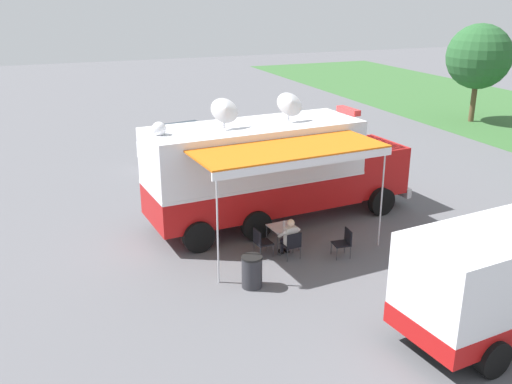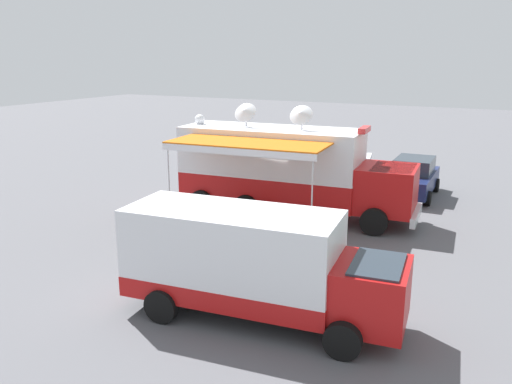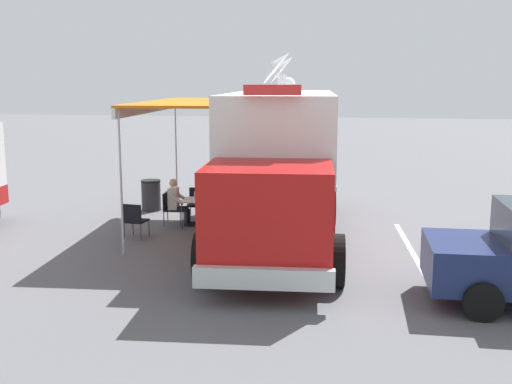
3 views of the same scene
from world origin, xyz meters
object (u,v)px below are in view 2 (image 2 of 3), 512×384
(car_far_corner, at_px, (331,157))
(seated_responder, at_px, (238,215))
(water_bottle, at_px, (247,207))
(folding_chair_spare_by_truck, at_px, (270,229))
(folding_chair_at_table, at_px, (236,220))
(car_behind_truck, at_px, (413,177))
(command_truck, at_px, (288,168))
(support_truck, at_px, (252,265))
(trash_bin, at_px, (179,223))
(folding_chair_beside_table, at_px, (225,213))
(folding_table, at_px, (248,210))

(car_far_corner, bearing_deg, seated_responder, 1.35)
(water_bottle, distance_m, car_far_corner, 10.43)
(folding_chair_spare_by_truck, bearing_deg, folding_chair_at_table, -104.82)
(car_behind_truck, bearing_deg, command_truck, -36.81)
(command_truck, relative_size, support_truck, 1.38)
(trash_bin, bearing_deg, car_far_corner, 173.23)
(folding_chair_beside_table, bearing_deg, folding_chair_at_table, 56.41)
(trash_bin, xyz_separation_m, car_behind_truck, (-9.42, 6.39, 0.42))
(seated_responder, height_order, car_far_corner, car_far_corner)
(trash_bin, bearing_deg, folding_table, 137.33)
(folding_table, xyz_separation_m, folding_chair_at_table, (0.80, -0.05, -0.16))
(folding_table, relative_size, folding_chair_at_table, 0.99)
(trash_bin, distance_m, car_behind_truck, 11.40)
(folding_chair_spare_by_truck, bearing_deg, seated_responder, -110.96)
(car_far_corner, bearing_deg, car_behind_truck, 60.03)
(car_behind_truck, height_order, car_far_corner, same)
(command_truck, bearing_deg, seated_responder, -14.43)
(folding_table, height_order, folding_chair_spare_by_truck, folding_chair_spare_by_truck)
(command_truck, height_order, seated_responder, command_truck)
(car_far_corner, bearing_deg, folding_chair_at_table, 1.41)
(folding_table, height_order, folding_chair_beside_table, folding_chair_beside_table)
(command_truck, bearing_deg, trash_bin, -30.52)
(folding_table, relative_size, seated_responder, 0.69)
(seated_responder, distance_m, car_behind_truck, 9.36)
(folding_chair_at_table, height_order, folding_chair_spare_by_truck, same)
(folding_chair_beside_table, height_order, trash_bin, trash_bin)
(water_bottle, distance_m, folding_chair_at_table, 0.79)
(folding_chair_spare_by_truck, height_order, car_far_corner, car_far_corner)
(support_truck, bearing_deg, trash_bin, -129.02)
(folding_table, distance_m, folding_chair_spare_by_truck, 1.93)
(folding_chair_beside_table, relative_size, support_truck, 0.12)
(folding_table, distance_m, support_truck, 6.98)
(seated_responder, bearing_deg, folding_chair_at_table, 4.50)
(folding_chair_at_table, height_order, support_truck, support_truck)
(folding_chair_beside_table, height_order, car_behind_truck, car_behind_truck)
(folding_chair_at_table, bearing_deg, command_truck, 166.70)
(trash_bin, distance_m, car_far_corner, 12.36)
(trash_bin, bearing_deg, water_bottle, 136.10)
(command_truck, height_order, car_far_corner, command_truck)
(car_behind_truck, xyz_separation_m, car_far_corner, (-2.85, -4.94, 0.00))
(folding_table, relative_size, folding_chair_spare_by_truck, 0.99)
(trash_bin, xyz_separation_m, support_truck, (4.16, 5.13, 0.93))
(trash_bin, height_order, car_behind_truck, car_behind_truck)
(folding_chair_at_table, bearing_deg, support_truck, 32.74)
(folding_chair_at_table, xyz_separation_m, trash_bin, (1.13, -1.73, -0.06))
(support_truck, relative_size, car_far_corner, 1.56)
(folding_chair_at_table, relative_size, folding_chair_spare_by_truck, 1.00)
(folding_chair_beside_table, height_order, folding_chair_spare_by_truck, same)
(water_bottle, xyz_separation_m, car_far_corner, (-10.42, -0.33, 0.05))
(seated_responder, bearing_deg, folding_chair_beside_table, -113.59)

